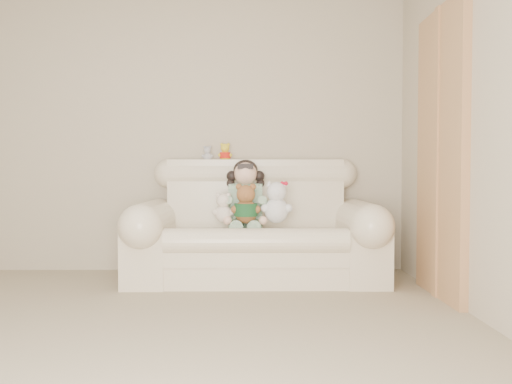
{
  "coord_description": "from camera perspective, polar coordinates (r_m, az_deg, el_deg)",
  "views": [
    {
      "loc": [
        0.84,
        -2.45,
        0.9
      ],
      "look_at": [
        0.88,
        1.9,
        0.75
      ],
      "focal_mm": 37.29,
      "sensor_mm": 36.0,
      "label": 1
    }
  ],
  "objects": [
    {
      "name": "floor",
      "position": [
        2.75,
        -19.22,
        -17.29
      ],
      "size": [
        5.0,
        5.0,
        0.0
      ],
      "primitive_type": "plane",
      "color": "gray",
      "rests_on": "ground"
    },
    {
      "name": "wall_back",
      "position": [
        5.04,
        -10.2,
        6.5
      ],
      "size": [
        4.5,
        0.0,
        4.5
      ],
      "primitive_type": "plane",
      "rotation": [
        1.57,
        0.0,
        0.0
      ],
      "color": "#BAAB93",
      "rests_on": "ground"
    },
    {
      "name": "sofa",
      "position": [
        4.47,
        -0.01,
        -2.97
      ],
      "size": [
        2.1,
        0.95,
        1.03
      ],
      "primitive_type": null,
      "color": "#FFF0CD",
      "rests_on": "floor"
    },
    {
      "name": "door_panel",
      "position": [
        4.09,
        19.22,
        3.96
      ],
      "size": [
        0.06,
        0.9,
        2.1
      ],
      "primitive_type": "cube",
      "color": "#BF7C52",
      "rests_on": "floor"
    },
    {
      "name": "seated_child",
      "position": [
        4.53,
        -1.13,
        -0.22
      ],
      "size": [
        0.37,
        0.46,
        0.61
      ],
      "primitive_type": null,
      "rotation": [
        0.0,
        0.0,
        -0.02
      ],
      "color": "#286C33",
      "rests_on": "sofa"
    },
    {
      "name": "brown_teddy",
      "position": [
        4.31,
        -1.1,
        -0.84
      ],
      "size": [
        0.26,
        0.2,
        0.38
      ],
      "primitive_type": null,
      "rotation": [
        0.0,
        0.0,
        -0.08
      ],
      "color": "brown",
      "rests_on": "sofa"
    },
    {
      "name": "white_cat",
      "position": [
        4.33,
        2.22,
        -0.63
      ],
      "size": [
        0.29,
        0.25,
        0.41
      ],
      "primitive_type": null,
      "rotation": [
        0.0,
        0.0,
        0.2
      ],
      "color": "white",
      "rests_on": "sofa"
    },
    {
      "name": "cream_teddy",
      "position": [
        4.35,
        -3.53,
        -1.4
      ],
      "size": [
        0.21,
        0.18,
        0.29
      ],
      "primitive_type": null,
      "rotation": [
        0.0,
        0.0,
        -0.23
      ],
      "color": "white",
      "rests_on": "sofa"
    },
    {
      "name": "yellow_mini_bear",
      "position": [
        4.82,
        -3.33,
        4.45
      ],
      "size": [
        0.15,
        0.13,
        0.2
      ],
      "primitive_type": null,
      "rotation": [
        0.0,
        0.0,
        -0.33
      ],
      "color": "yellow",
      "rests_on": "sofa"
    },
    {
      "name": "grey_mini_plush",
      "position": [
        4.85,
        -5.23,
        4.27
      ],
      "size": [
        0.13,
        0.12,
        0.17
      ],
      "primitive_type": null,
      "rotation": [
        0.0,
        0.0,
        -0.43
      ],
      "color": "#B2B3B9",
      "rests_on": "sofa"
    }
  ]
}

